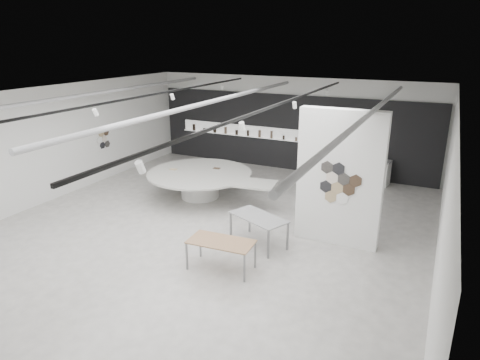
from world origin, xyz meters
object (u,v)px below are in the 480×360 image
at_px(display_island, 202,181).
at_px(sample_table_wood, 221,243).
at_px(sample_table_stone, 259,219).
at_px(kitchen_counter, 367,171).
at_px(partition_column, 339,179).

height_order(display_island, sample_table_wood, display_island).
distance_m(sample_table_stone, kitchen_counter, 6.78).
distance_m(display_island, kitchen_counter, 6.38).
distance_m(partition_column, display_island, 5.32).
bearing_deg(sample_table_stone, kitchen_counter, 75.96).
bearing_deg(sample_table_stone, display_island, 142.86).
relative_size(sample_table_wood, kitchen_counter, 0.92).
relative_size(display_island, kitchen_counter, 2.83).
height_order(sample_table_wood, kitchen_counter, kitchen_counter).
distance_m(partition_column, sample_table_stone, 2.35).
bearing_deg(kitchen_counter, sample_table_wood, -96.31).
xyz_separation_m(sample_table_wood, sample_table_stone, (0.28, 1.56, 0.06)).
height_order(sample_table_stone, kitchen_counter, kitchen_counter).
bearing_deg(display_island, partition_column, -22.61).
height_order(partition_column, display_island, partition_column).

